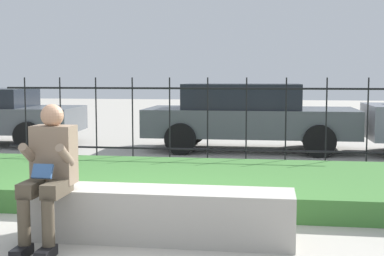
{
  "coord_description": "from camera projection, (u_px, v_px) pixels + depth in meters",
  "views": [
    {
      "loc": [
        1.37,
        -4.83,
        1.54
      ],
      "look_at": [
        0.29,
        2.49,
        0.82
      ],
      "focal_mm": 50.0,
      "sensor_mm": 36.0,
      "label": 1
    }
  ],
  "objects": [
    {
      "name": "ground_plane",
      "position": [
        124.0,
        238.0,
        5.1
      ],
      "size": [
        60.0,
        60.0,
        0.0
      ],
      "primitive_type": "plane",
      "color": "#A8A399"
    },
    {
      "name": "stone_bench",
      "position": [
        159.0,
        217.0,
        5.03
      ],
      "size": [
        2.52,
        0.5,
        0.49
      ],
      "color": "#ADA89E",
      "rests_on": "ground_plane"
    },
    {
      "name": "person_seated_reader",
      "position": [
        49.0,
        168.0,
        4.84
      ],
      "size": [
        0.42,
        0.73,
        1.29
      ],
      "color": "black",
      "rests_on": "ground_plane"
    },
    {
      "name": "grass_berm",
      "position": [
        165.0,
        183.0,
        7.08
      ],
      "size": [
        8.49,
        2.65,
        0.27
      ],
      "color": "#3D7533",
      "rests_on": "ground_plane"
    },
    {
      "name": "iron_fence",
      "position": [
        189.0,
        120.0,
        9.03
      ],
      "size": [
        6.49,
        0.03,
        1.52
      ],
      "color": "black",
      "rests_on": "ground_plane"
    },
    {
      "name": "car_parked_center",
      "position": [
        248.0,
        115.0,
        11.13
      ],
      "size": [
        4.32,
        1.96,
        1.39
      ],
      "rotation": [
        0.0,
        0.0,
        0.01
      ],
      "color": "#4C5156",
      "rests_on": "ground_plane"
    }
  ]
}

